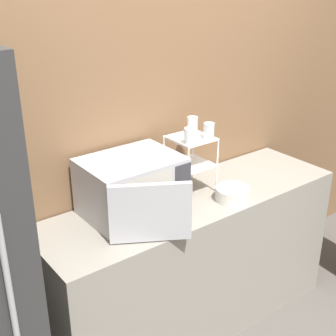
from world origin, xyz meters
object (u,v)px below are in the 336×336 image
at_px(glass_front_right, 209,131).
at_px(bowl, 232,194).
at_px(microwave, 133,187).
at_px(glass_front_left, 190,136).
at_px(dish_rack, 191,153).
at_px(glass_back_right, 192,124).

relative_size(glass_front_right, bowl, 0.46).
xyz_separation_m(microwave, bowl, (0.53, -0.21, -0.12)).
bearing_deg(glass_front_left, microwave, 173.36).
distance_m(dish_rack, glass_back_right, 0.17).
relative_size(microwave, dish_rack, 1.80).
height_order(glass_front_right, bowl, glass_front_right).
xyz_separation_m(dish_rack, glass_back_right, (0.07, 0.07, 0.14)).
xyz_separation_m(dish_rack, glass_front_left, (-0.08, -0.08, 0.14)).
distance_m(microwave, glass_back_right, 0.55).
bearing_deg(glass_front_right, microwave, 175.51).
relative_size(glass_back_right, bowl, 0.46).
xyz_separation_m(glass_back_right, bowl, (0.04, -0.31, -0.34)).
height_order(dish_rack, glass_back_right, glass_back_right).
bearing_deg(glass_back_right, microwave, -168.13).
bearing_deg(bowl, glass_front_left, 137.55).
bearing_deg(microwave, glass_back_right, 11.87).
bearing_deg(dish_rack, glass_front_left, -134.42).
distance_m(glass_front_left, bowl, 0.42).
xyz_separation_m(dish_rack, bowl, (0.11, -0.24, -0.20)).
height_order(microwave, dish_rack, dish_rack).
height_order(glass_front_left, glass_front_right, same).
bearing_deg(glass_front_left, dish_rack, 45.58).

